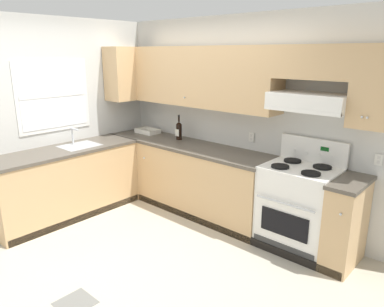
{
  "coord_description": "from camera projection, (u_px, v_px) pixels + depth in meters",
  "views": [
    {
      "loc": [
        2.96,
        -2.22,
        2.1
      ],
      "look_at": [
        0.34,
        0.7,
        1.0
      ],
      "focal_mm": 33.76,
      "sensor_mm": 36.0,
      "label": 1
    }
  ],
  "objects": [
    {
      "name": "ground_plane",
      "position": [
        128.0,
        246.0,
        4.06
      ],
      "size": [
        7.04,
        7.04,
        0.0
      ],
      "primitive_type": "plane",
      "color": "#B2AA99"
    },
    {
      "name": "floor_accent_tile",
      "position": [
        75.0,
        303.0,
        3.13
      ],
      "size": [
        0.3,
        0.3,
        0.01
      ],
      "primitive_type": "cube",
      "color": "slate",
      "rests_on": "ground_plane"
    },
    {
      "name": "wall_back",
      "position": [
        239.0,
        104.0,
        4.5
      ],
      "size": [
        4.68,
        0.57,
        2.55
      ],
      "color": "silver",
      "rests_on": "ground_plane"
    },
    {
      "name": "wall_left",
      "position": [
        63.0,
        110.0,
        4.88
      ],
      "size": [
        0.47,
        4.0,
        2.55
      ],
      "color": "silver",
      "rests_on": "ground_plane"
    },
    {
      "name": "counter_back_run",
      "position": [
        198.0,
        179.0,
        4.86
      ],
      "size": [
        3.6,
        0.65,
        0.91
      ],
      "color": "tan",
      "rests_on": "ground_plane"
    },
    {
      "name": "counter_left_run",
      "position": [
        67.0,
        182.0,
        4.74
      ],
      "size": [
        0.63,
        1.91,
        1.13
      ],
      "color": "tan",
      "rests_on": "ground_plane"
    },
    {
      "name": "stove",
      "position": [
        298.0,
        207.0,
        3.93
      ],
      "size": [
        0.76,
        0.62,
        1.2
      ],
      "color": "white",
      "rests_on": "ground_plane"
    },
    {
      "name": "wine_bottle",
      "position": [
        179.0,
        130.0,
        5.08
      ],
      "size": [
        0.08,
        0.08,
        0.35
      ],
      "color": "black",
      "rests_on": "counter_back_run"
    },
    {
      "name": "bowl",
      "position": [
        148.0,
        132.0,
        5.52
      ],
      "size": [
        0.36,
        0.23,
        0.07
      ],
      "color": "white",
      "rests_on": "counter_back_run"
    }
  ]
}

